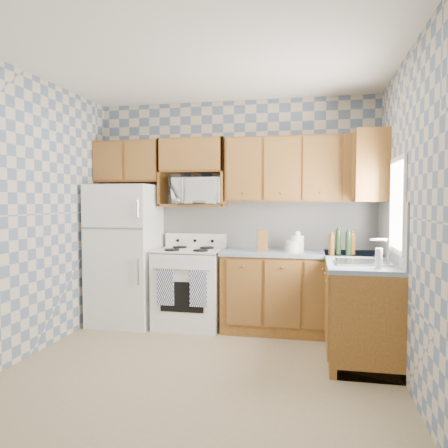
# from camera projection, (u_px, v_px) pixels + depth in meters

# --- Properties ---
(floor) EXTENTS (3.40, 3.40, 0.00)m
(floor) POSITION_uv_depth(u_px,v_px,m) (201.00, 370.00, 3.85)
(floor) COLOR #8D7A58
(floor) RESTS_ON ground
(back_wall) EXTENTS (3.40, 0.02, 2.70)m
(back_wall) POSITION_uv_depth(u_px,v_px,m) (234.00, 212.00, 5.34)
(back_wall) COLOR slate
(back_wall) RESTS_ON ground
(right_wall) EXTENTS (0.02, 3.20, 2.70)m
(right_wall) POSITION_uv_depth(u_px,v_px,m) (410.00, 218.00, 3.44)
(right_wall) COLOR slate
(right_wall) RESTS_ON ground
(backsplash_back) EXTENTS (2.60, 0.02, 0.56)m
(backsplash_back) POSITION_uv_depth(u_px,v_px,m) (266.00, 225.00, 5.26)
(backsplash_back) COLOR silver
(backsplash_back) RESTS_ON back_wall
(backsplash_right) EXTENTS (0.02, 1.60, 0.56)m
(backsplash_right) POSITION_uv_depth(u_px,v_px,m) (390.00, 231.00, 4.23)
(backsplash_right) COLOR silver
(backsplash_right) RESTS_ON right_wall
(refrigerator) EXTENTS (0.75, 0.70, 1.68)m
(refrigerator) POSITION_uv_depth(u_px,v_px,m) (125.00, 254.00, 5.28)
(refrigerator) COLOR white
(refrigerator) RESTS_ON floor
(stove_body) EXTENTS (0.76, 0.65, 0.90)m
(stove_body) POSITION_uv_depth(u_px,v_px,m) (190.00, 289.00, 5.17)
(stove_body) COLOR white
(stove_body) RESTS_ON floor
(cooktop) EXTENTS (0.76, 0.65, 0.02)m
(cooktop) POSITION_uv_depth(u_px,v_px,m) (190.00, 250.00, 5.14)
(cooktop) COLOR silver
(cooktop) RESTS_ON stove_body
(backguard) EXTENTS (0.76, 0.08, 0.17)m
(backguard) POSITION_uv_depth(u_px,v_px,m) (196.00, 240.00, 5.41)
(backguard) COLOR white
(backguard) RESTS_ON cooktop
(dish_towel_left) EXTENTS (0.19, 0.02, 0.41)m
(dish_towel_left) POSITION_uv_depth(u_px,v_px,m) (165.00, 287.00, 4.86)
(dish_towel_left) COLOR navy
(dish_towel_left) RESTS_ON stove_body
(dish_towel_right) EXTENTS (0.19, 0.02, 0.41)m
(dish_towel_right) POSITION_uv_depth(u_px,v_px,m) (198.00, 289.00, 4.79)
(dish_towel_right) COLOR navy
(dish_towel_right) RESTS_ON stove_body
(base_cabinets_back) EXTENTS (1.75, 0.60, 0.88)m
(base_cabinets_back) POSITION_uv_depth(u_px,v_px,m) (301.00, 294.00, 4.93)
(base_cabinets_back) COLOR brown
(base_cabinets_back) RESTS_ON floor
(base_cabinets_right) EXTENTS (0.60, 1.60, 0.88)m
(base_cabinets_right) POSITION_uv_depth(u_px,v_px,m) (358.00, 307.00, 4.33)
(base_cabinets_right) COLOR brown
(base_cabinets_right) RESTS_ON floor
(countertop_back) EXTENTS (1.77, 0.63, 0.04)m
(countertop_back) POSITION_uv_depth(u_px,v_px,m) (301.00, 253.00, 4.90)
(countertop_back) COLOR gray
(countertop_back) RESTS_ON base_cabinets_back
(countertop_right) EXTENTS (0.63, 1.60, 0.04)m
(countertop_right) POSITION_uv_depth(u_px,v_px,m) (358.00, 261.00, 4.30)
(countertop_right) COLOR gray
(countertop_right) RESTS_ON base_cabinets_right
(upper_cabinets_back) EXTENTS (1.75, 0.33, 0.74)m
(upper_cabinets_back) POSITION_uv_depth(u_px,v_px,m) (302.00, 169.00, 4.99)
(upper_cabinets_back) COLOR brown
(upper_cabinets_back) RESTS_ON back_wall
(upper_cabinets_fridge) EXTENTS (0.82, 0.33, 0.50)m
(upper_cabinets_fridge) POSITION_uv_depth(u_px,v_px,m) (129.00, 162.00, 5.41)
(upper_cabinets_fridge) COLOR brown
(upper_cabinets_fridge) RESTS_ON back_wall
(upper_cabinets_right) EXTENTS (0.33, 0.70, 0.74)m
(upper_cabinets_right) POSITION_uv_depth(u_px,v_px,m) (369.00, 167.00, 4.67)
(upper_cabinets_right) COLOR brown
(upper_cabinets_right) RESTS_ON right_wall
(microwave_shelf) EXTENTS (0.80, 0.33, 0.03)m
(microwave_shelf) POSITION_uv_depth(u_px,v_px,m) (193.00, 205.00, 5.27)
(microwave_shelf) COLOR brown
(microwave_shelf) RESTS_ON back_wall
(microwave) EXTENTS (0.60, 0.44, 0.31)m
(microwave) POSITION_uv_depth(u_px,v_px,m) (198.00, 191.00, 5.20)
(microwave) COLOR white
(microwave) RESTS_ON microwave_shelf
(sink) EXTENTS (0.48, 0.40, 0.03)m
(sink) POSITION_uv_depth(u_px,v_px,m) (363.00, 263.00, 3.96)
(sink) COLOR #B7B7BC
(sink) RESTS_ON countertop_right
(window) EXTENTS (0.02, 0.66, 0.86)m
(window) POSITION_uv_depth(u_px,v_px,m) (397.00, 205.00, 3.87)
(window) COLOR white
(window) RESTS_ON right_wall
(bottle_0) EXTENTS (0.06, 0.06, 0.27)m
(bottle_0) POSITION_uv_depth(u_px,v_px,m) (338.00, 242.00, 4.62)
(bottle_0) COLOR black
(bottle_0) RESTS_ON countertop_back
(bottle_1) EXTENTS (0.06, 0.06, 0.25)m
(bottle_1) POSITION_uv_depth(u_px,v_px,m) (348.00, 243.00, 4.55)
(bottle_1) COLOR black
(bottle_1) RESTS_ON countertop_back
(bottle_2) EXTENTS (0.06, 0.06, 0.23)m
(bottle_2) POSITION_uv_depth(u_px,v_px,m) (352.00, 244.00, 4.63)
(bottle_2) COLOR #5C3812
(bottle_2) RESTS_ON countertop_back
(bottle_3) EXTENTS (0.06, 0.06, 0.21)m
(bottle_3) POSITION_uv_depth(u_px,v_px,m) (332.00, 245.00, 4.58)
(bottle_3) COLOR #5C3812
(bottle_3) RESTS_ON countertop_back
(knife_block) EXTENTS (0.13, 0.13, 0.25)m
(knife_block) POSITION_uv_depth(u_px,v_px,m) (262.00, 241.00, 4.88)
(knife_block) COLOR brown
(knife_block) RESTS_ON countertop_back
(electric_kettle) EXTENTS (0.14, 0.14, 0.18)m
(electric_kettle) POSITION_uv_depth(u_px,v_px,m) (297.00, 243.00, 4.91)
(electric_kettle) COLOR white
(electric_kettle) RESTS_ON countertop_back
(food_containers) EXTENTS (0.18, 0.18, 0.12)m
(food_containers) POSITION_uv_depth(u_px,v_px,m) (293.00, 246.00, 4.87)
(food_containers) COLOR beige
(food_containers) RESTS_ON countertop_back
(soap_bottle) EXTENTS (0.06, 0.06, 0.17)m
(soap_bottle) POSITION_uv_depth(u_px,v_px,m) (379.00, 258.00, 3.67)
(soap_bottle) COLOR beige
(soap_bottle) RESTS_ON countertop_right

